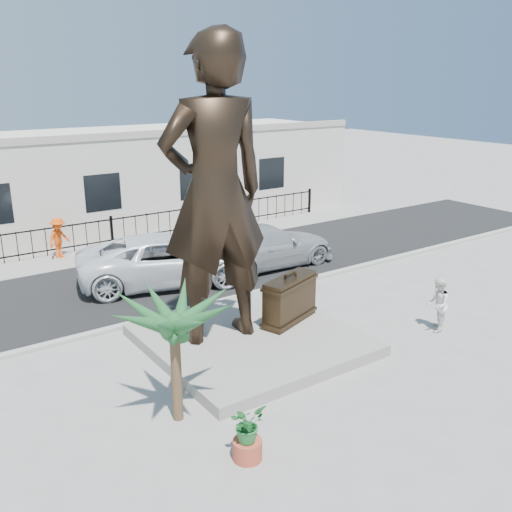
{
  "coord_description": "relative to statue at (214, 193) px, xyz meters",
  "views": [
    {
      "loc": [
        -8.4,
        -10.06,
        6.9
      ],
      "look_at": [
        0.0,
        2.0,
        2.3
      ],
      "focal_mm": 40.0,
      "sensor_mm": 36.0,
      "label": 1
    }
  ],
  "objects": [
    {
      "name": "curb",
      "position": [
        1.26,
        2.5,
        -4.11
      ],
      "size": [
        40.0,
        0.25,
        0.12
      ],
      "primitive_type": "cube",
      "color": "#A5A399",
      "rests_on": "ground"
    },
    {
      "name": "shrub",
      "position": [
        -2.03,
        -4.44,
        -3.41
      ],
      "size": [
        0.78,
        0.72,
        0.72
      ],
      "primitive_type": "imported",
      "rotation": [
        0.0,
        0.0,
        0.27
      ],
      "color": "#246F2F",
      "rests_on": "planter"
    },
    {
      "name": "worker",
      "position": [
        -1.1,
        10.33,
        -3.34
      ],
      "size": [
        1.21,
        1.07,
        1.62
      ],
      "primitive_type": "imported",
      "rotation": [
        0.0,
        0.0,
        0.56
      ],
      "color": "#F54E0C",
      "rests_on": "far_sidewalk"
    },
    {
      "name": "car_white",
      "position": [
        1.13,
        5.22,
        -3.31
      ],
      "size": [
        6.7,
        4.52,
        1.71
      ],
      "primitive_type": "imported",
      "rotation": [
        0.0,
        0.0,
        1.27
      ],
      "color": "white",
      "rests_on": "street"
    },
    {
      "name": "palm_tree",
      "position": [
        -2.49,
        -2.5,
        -4.17
      ],
      "size": [
        1.8,
        1.8,
        3.2
      ],
      "primitive_type": null,
      "color": "#1B4C22",
      "rests_on": "ground"
    },
    {
      "name": "building",
      "position": [
        1.26,
        15.0,
        -1.97
      ],
      "size": [
        28.0,
        7.0,
        4.4
      ],
      "primitive_type": "cube",
      "color": "silver",
      "rests_on": "ground"
    },
    {
      "name": "fence",
      "position": [
        1.26,
        10.8,
        -3.57
      ],
      "size": [
        22.0,
        0.1,
        1.2
      ],
      "primitive_type": "cube",
      "color": "black",
      "rests_on": "ground"
    },
    {
      "name": "street",
      "position": [
        1.26,
        6.0,
        -4.17
      ],
      "size": [
        40.0,
        7.0,
        0.01
      ],
      "primitive_type": "cube",
      "color": "black",
      "rests_on": "ground"
    },
    {
      "name": "far_sidewalk",
      "position": [
        1.26,
        10.0,
        -4.16
      ],
      "size": [
        40.0,
        2.5,
        0.02
      ],
      "primitive_type": "cube",
      "color": "#9E9991",
      "rests_on": "ground"
    },
    {
      "name": "suitcase",
      "position": [
        2.16,
        -0.38,
        -3.21
      ],
      "size": [
        1.96,
        1.18,
        1.32
      ],
      "primitive_type": "cube",
      "rotation": [
        0.0,
        0.0,
        0.34
      ],
      "color": "#2F2214",
      "rests_on": "plinth"
    },
    {
      "name": "statue",
      "position": [
        0.0,
        0.0,
        0.0
      ],
      "size": [
        3.02,
        2.17,
        7.75
      ],
      "primitive_type": "imported",
      "rotation": [
        0.0,
        0.0,
        3.03
      ],
      "color": "black",
      "rests_on": "plinth"
    },
    {
      "name": "ground",
      "position": [
        1.26,
        -2.0,
        -4.17
      ],
      "size": [
        100.0,
        100.0,
        0.0
      ],
      "primitive_type": "plane",
      "color": "#9E9991",
      "rests_on": "ground"
    },
    {
      "name": "tourist",
      "position": [
        5.6,
        -2.74,
        -3.39
      ],
      "size": [
        0.97,
        0.94,
        1.57
      ],
      "primitive_type": "imported",
      "rotation": [
        0.0,
        0.0,
        3.8
      ],
      "color": "white",
      "rests_on": "ground"
    },
    {
      "name": "car_silver",
      "position": [
        5.06,
        4.76,
        -3.36
      ],
      "size": [
        5.58,
        2.4,
        1.6
      ],
      "primitive_type": "imported",
      "rotation": [
        0.0,
        0.0,
        1.54
      ],
      "color": "#A5A8AA",
      "rests_on": "street"
    },
    {
      "name": "plinth",
      "position": [
        0.76,
        -0.5,
        -4.02
      ],
      "size": [
        5.2,
        5.2,
        0.3
      ],
      "primitive_type": "cube",
      "color": "gray",
      "rests_on": "ground"
    },
    {
      "name": "planter",
      "position": [
        -2.03,
        -4.44,
        -3.97
      ],
      "size": [
        0.56,
        0.56,
        0.4
      ],
      "primitive_type": "cylinder",
      "color": "#B1442E",
      "rests_on": "ground"
    }
  ]
}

